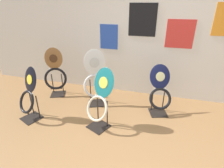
% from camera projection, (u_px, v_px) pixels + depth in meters
% --- Properties ---
extents(wall_back, '(8.00, 0.07, 2.60)m').
position_uv_depth(wall_back, '(166.00, 29.00, 3.06)').
color(wall_back, silver).
rests_on(wall_back, ground_plane).
extents(toilet_seat_display_teal_sax, '(0.48, 0.47, 0.90)m').
position_uv_depth(toilet_seat_display_teal_sax, '(99.00, 102.00, 2.52)').
color(toilet_seat_display_teal_sax, black).
rests_on(toilet_seat_display_teal_sax, ground_plane).
extents(toilet_seat_display_white_plain, '(0.46, 0.36, 1.01)m').
position_uv_depth(toilet_seat_display_white_plain, '(95.00, 79.00, 3.09)').
color(toilet_seat_display_white_plain, black).
rests_on(toilet_seat_display_white_plain, ground_plane).
extents(toilet_seat_display_woodgrain, '(0.46, 0.37, 0.96)m').
position_uv_depth(toilet_seat_display_woodgrain, '(55.00, 74.00, 3.42)').
color(toilet_seat_display_woodgrain, black).
rests_on(toilet_seat_display_woodgrain, ground_plane).
extents(toilet_seat_display_navy_moon, '(0.44, 0.44, 0.82)m').
position_uv_depth(toilet_seat_display_navy_moon, '(160.00, 93.00, 2.87)').
color(toilet_seat_display_navy_moon, black).
rests_on(toilet_seat_display_navy_moon, ground_plane).
extents(toilet_seat_display_jazz_black, '(0.43, 0.41, 0.85)m').
position_uv_depth(toilet_seat_display_jazz_black, '(29.00, 95.00, 2.71)').
color(toilet_seat_display_jazz_black, black).
rests_on(toilet_seat_display_jazz_black, ground_plane).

